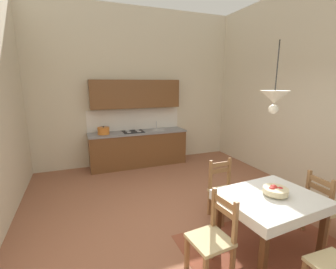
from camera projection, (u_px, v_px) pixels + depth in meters
ground_plane at (192, 225)px, 3.68m from camera, size 5.83×7.02×0.10m
wall_back at (137, 88)px, 6.22m from camera, size 5.83×0.12×3.98m
wall_right at (329, 91)px, 4.20m from camera, size 0.12×7.02×3.98m
area_rug at (272, 254)px, 3.00m from camera, size 2.10×1.60×0.01m
kitchen_cabinetry at (137, 133)px, 6.13m from camera, size 2.49×0.63×2.20m
dining_table at (270, 206)px, 2.96m from camera, size 1.24×1.03×0.75m
dining_chair_window_side at (325, 207)px, 3.27m from camera, size 0.46×0.46×0.93m
dining_chair_kitchen_side at (224, 191)px, 3.76m from camera, size 0.43×0.43×0.93m
dining_chair_tv_side at (213, 238)px, 2.62m from camera, size 0.46×0.46×0.93m
fruit_bowl at (275, 191)px, 2.94m from camera, size 0.30×0.30×0.12m
pendant_lamp at (274, 98)px, 2.67m from camera, size 0.32×0.32×0.80m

